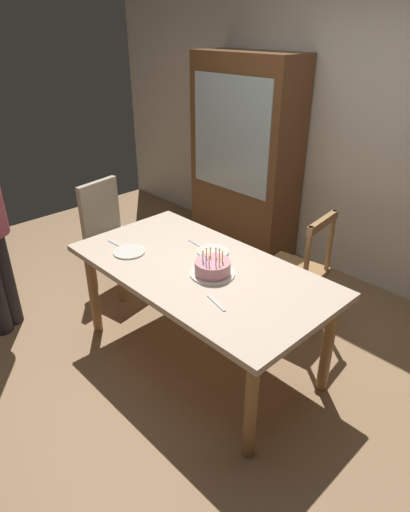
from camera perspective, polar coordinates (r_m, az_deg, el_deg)
The scene contains 12 objects.
ground at distance 3.26m, azimuth -0.62°, elevation -12.75°, with size 6.40×6.40×0.00m, color #93704C.
back_wall at distance 4.05m, azimuth 19.40°, elevation 14.72°, with size 6.40×0.10×2.60m, color silver.
dining_table at distance 2.88m, azimuth -0.69°, elevation -2.89°, with size 1.75×0.93×0.74m.
birthday_cake at distance 2.73m, azimuth 0.98°, elevation -1.59°, with size 0.28×0.28×0.16m.
plate_near_celebrant at distance 3.06m, azimuth -9.77°, elevation 0.56°, with size 0.22×0.22×0.01m, color silver.
plate_far_side at distance 3.02m, azimuth 1.06°, elevation 0.61°, with size 0.22×0.22×0.01m, color silver.
fork_near_celebrant at distance 3.18m, azimuth -11.38°, elevation 1.49°, with size 0.18×0.02×0.01m, color silver.
fork_far_side at distance 3.12m, azimuth -1.06°, elevation 1.52°, with size 0.18×0.02×0.01m, color silver.
fork_near_guest at distance 2.48m, azimuth 1.44°, elevation -6.08°, with size 0.18×0.02×0.01m, color silver.
chair_spindle_back at distance 3.39m, azimuth 11.48°, elevation -2.15°, with size 0.49×0.49×0.95m.
chair_upholstered at distance 3.90m, azimuth -12.10°, elevation 3.25°, with size 0.51×0.51×0.95m.
china_cabinet at distance 4.45m, azimuth 5.17°, elevation 12.61°, with size 1.10×0.45×1.90m.
Camera 1 is at (1.81, -1.68, 2.13)m, focal length 30.97 mm.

